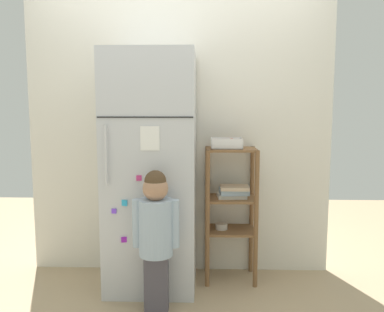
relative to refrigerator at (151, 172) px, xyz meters
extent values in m
plane|color=tan|center=(0.19, -0.02, -0.91)|extent=(6.00, 6.00, 0.00)
cube|color=silver|center=(0.19, 0.33, 0.25)|extent=(2.54, 0.03, 2.32)
cube|color=silver|center=(0.00, 0.00, 0.00)|extent=(0.68, 0.59, 1.82)
cube|color=black|center=(0.00, -0.30, 0.43)|extent=(0.66, 0.01, 0.01)
cylinder|color=silver|center=(-0.27, -0.32, 0.16)|extent=(0.02, 0.02, 0.43)
cube|color=white|center=(0.03, -0.30, 0.28)|extent=(0.13, 0.00, 0.17)
cube|color=#D33B84|center=(-0.05, -0.30, 0.00)|extent=(0.04, 0.02, 0.04)
cube|color=#C01DE9|center=(0.09, -0.30, -0.14)|extent=(0.03, 0.01, 0.03)
cube|color=purple|center=(-0.16, -0.30, -0.44)|extent=(0.04, 0.02, 0.04)
cube|color=#7943EC|center=(-0.23, -0.30, -0.23)|extent=(0.03, 0.01, 0.03)
cube|color=#C5882D|center=(0.13, -0.30, -0.24)|extent=(0.03, 0.01, 0.03)
cube|color=#28A1D5|center=(-0.15, -0.30, -0.17)|extent=(0.04, 0.02, 0.04)
cube|color=#4E4954|center=(0.08, -0.42, -0.71)|extent=(0.16, 0.10, 0.40)
cylinder|color=#9EB2C6|center=(0.08, -0.42, -0.31)|extent=(0.23, 0.23, 0.39)
sphere|color=#9EB2C6|center=(0.08, -0.35, -0.13)|extent=(0.10, 0.10, 0.10)
sphere|color=#A87A5B|center=(0.08, -0.42, -0.04)|extent=(0.17, 0.17, 0.17)
sphere|color=#4C3823|center=(0.08, -0.42, 0.00)|extent=(0.15, 0.15, 0.15)
cylinder|color=#9EB2C6|center=(-0.04, -0.42, -0.28)|extent=(0.06, 0.06, 0.33)
cylinder|color=#9EB2C6|center=(0.21, -0.42, -0.28)|extent=(0.06, 0.06, 0.33)
cylinder|color=brown|center=(0.43, -0.02, -0.37)|extent=(0.04, 0.04, 1.08)
cylinder|color=brown|center=(0.81, -0.02, -0.37)|extent=(0.04, 0.04, 1.08)
cylinder|color=brown|center=(0.43, 0.28, -0.37)|extent=(0.04, 0.04, 1.08)
cylinder|color=brown|center=(0.81, 0.28, -0.37)|extent=(0.04, 0.04, 1.08)
cube|color=brown|center=(0.62, 0.13, 0.16)|extent=(0.39, 0.31, 0.02)
cube|color=brown|center=(0.62, 0.13, -0.24)|extent=(0.39, 0.31, 0.02)
cube|color=brown|center=(0.62, 0.13, -0.50)|extent=(0.39, 0.31, 0.02)
cube|color=silver|center=(0.63, 0.14, -0.21)|extent=(0.24, 0.20, 0.03)
cube|color=#99B2C6|center=(0.65, 0.13, -0.18)|extent=(0.24, 0.20, 0.04)
cube|color=#C6AD8E|center=(0.65, 0.11, -0.14)|extent=(0.23, 0.18, 0.03)
cylinder|color=beige|center=(0.55, 0.13, -0.47)|extent=(0.10, 0.10, 0.05)
cube|color=white|center=(0.58, 0.12, 0.17)|extent=(0.25, 0.18, 0.01)
cube|color=white|center=(0.58, 0.04, 0.21)|extent=(0.25, 0.01, 0.08)
cube|color=white|center=(0.58, 0.21, 0.21)|extent=(0.25, 0.01, 0.08)
cube|color=white|center=(0.46, 0.12, 0.21)|extent=(0.01, 0.18, 0.08)
cube|color=white|center=(0.70, 0.12, 0.21)|extent=(0.01, 0.18, 0.08)
sphere|color=#B5260B|center=(0.62, 0.10, 0.21)|extent=(0.07, 0.07, 0.07)
sphere|color=#C8592A|center=(0.55, 0.11, 0.21)|extent=(0.07, 0.07, 0.07)
camera|label=1|loc=(0.41, -3.00, 0.49)|focal=36.93mm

